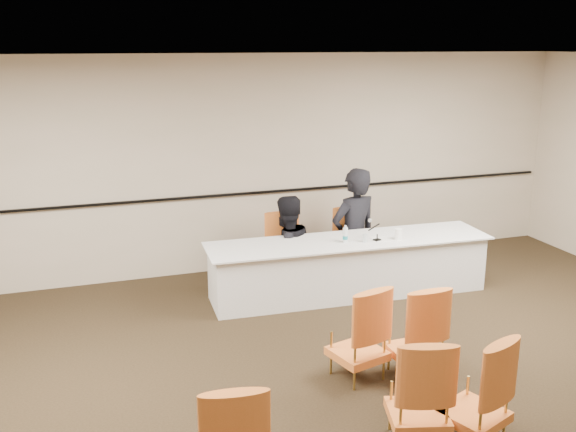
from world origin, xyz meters
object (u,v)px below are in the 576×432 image
object	(u,v)px
microphone	(377,231)
coffee_cup	(398,234)
panelist_main_chair	(354,244)
panelist_second	(286,256)
drinking_glass	(365,238)
water_bottle	(345,234)
panelist_main	(354,239)
aud_chair_front_mid	(358,332)
panel_table	(349,267)
aud_chair_back_mid	(419,389)
aud_chair_back_right	(475,389)
aud_chair_front_right	(416,330)
panelist_second_chair	(286,250)

from	to	relation	value
microphone	coffee_cup	size ratio (longest dim) A/B	1.81
panelist_main_chair	microphone	world-z (taller)	microphone
panelist_second	microphone	distance (m)	1.29
drinking_glass	coffee_cup	distance (m)	0.44
panelist_main_chair	water_bottle	bearing A→B (deg)	-120.46
panelist_second	water_bottle	size ratio (longest dim) A/B	7.62
panelist_main	panelist_main_chair	distance (m)	0.08
water_bottle	aud_chair_front_mid	bearing A→B (deg)	-109.94
panel_table	aud_chair_back_mid	size ratio (longest dim) A/B	3.82
coffee_cup	aud_chair_back_right	world-z (taller)	aud_chair_back_right
panel_table	water_bottle	size ratio (longest dim) A/B	16.92
panelist_main_chair	microphone	bearing A→B (deg)	-86.20
aud_chair_front_right	coffee_cup	bearing A→B (deg)	65.51
water_bottle	aud_chair_back_right	distance (m)	3.20
panelist_second	aud_chair_front_right	distance (m)	2.74
drinking_glass	panelist_second	bearing A→B (deg)	137.75
panelist_main_chair	panelist_second	xyz separation A→B (m)	(-0.96, 0.05, -0.08)
panelist_main_chair	aud_chair_front_mid	bearing A→B (deg)	-110.62
panelist_main	aud_chair_front_right	size ratio (longest dim) A/B	2.07
panel_table	panelist_second	bearing A→B (deg)	141.29
aud_chair_back_right	aud_chair_back_mid	bearing A→B (deg)	139.73
drinking_glass	aud_chair_back_mid	bearing A→B (deg)	-107.18
panelist_main_chair	aud_chair_back_right	xyz separation A→B (m)	(-0.65, -3.77, 0.00)
panelist_main	coffee_cup	bearing A→B (deg)	97.43
panel_table	water_bottle	bearing A→B (deg)	-139.89
panelist_main	aud_chair_back_mid	xyz separation A→B (m)	(-1.07, -3.63, -0.08)
panel_table	drinking_glass	bearing A→B (deg)	-42.69
water_bottle	drinking_glass	size ratio (longest dim) A/B	2.15
water_bottle	drinking_glass	distance (m)	0.25
panelist_second_chair	panelist_main_chair	bearing A→B (deg)	0.00
panelist_second_chair	aud_chair_front_mid	bearing A→B (deg)	-90.13
panelist_second_chair	aud_chair_front_right	distance (m)	2.74
microphone	coffee_cup	xyz separation A→B (m)	(0.27, -0.05, -0.06)
water_bottle	microphone	bearing A→B (deg)	-9.75
microphone	panelist_second	bearing A→B (deg)	125.91
panelist_main_chair	water_bottle	distance (m)	0.80
microphone	aud_chair_back_right	size ratio (longest dim) A/B	0.28
panelist_main_chair	drinking_glass	xyz separation A→B (m)	(-0.16, -0.68, 0.30)
panelist_second_chair	aud_chair_back_mid	xyz separation A→B (m)	(-0.11, -3.67, 0.00)
panelist_main	panelist_second	xyz separation A→B (m)	(-0.96, 0.05, -0.15)
panelist_main	microphone	world-z (taller)	panelist_main
aud_chair_back_right	coffee_cup	bearing A→B (deg)	51.48
panelist_main_chair	drinking_glass	size ratio (longest dim) A/B	9.50
aud_chair_back_mid	microphone	bearing A→B (deg)	85.88
panelist_second_chair	aud_chair_front_right	world-z (taller)	same
panelist_second	aud_chair_back_right	bearing A→B (deg)	79.11
microphone	aud_chair_back_mid	size ratio (longest dim) A/B	0.28
panelist_second	water_bottle	bearing A→B (deg)	115.52
panelist_main	aud_chair_back_mid	distance (m)	3.78
drinking_glass	panel_table	bearing A→B (deg)	134.53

